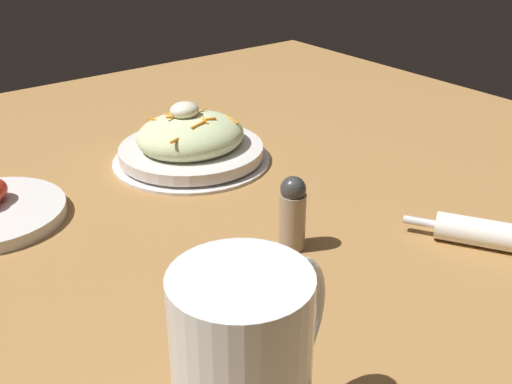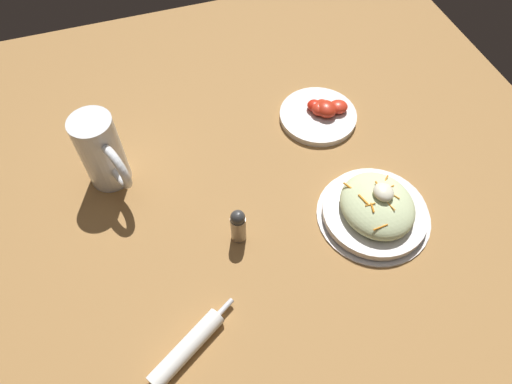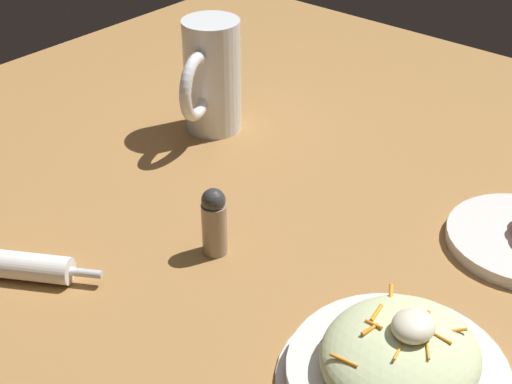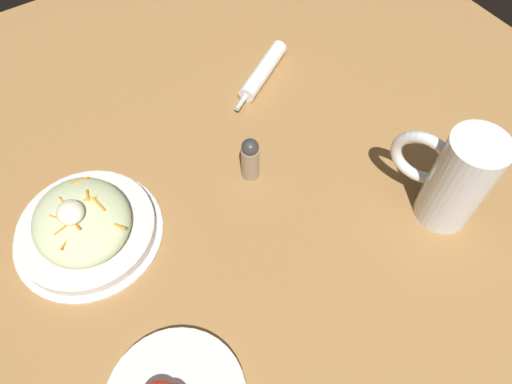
{
  "view_description": "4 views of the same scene",
  "coord_description": "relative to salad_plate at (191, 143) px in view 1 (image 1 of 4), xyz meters",
  "views": [
    {
      "loc": [
        0.33,
        0.49,
        0.36
      ],
      "look_at": [
        -0.02,
        0.03,
        0.07
      ],
      "focal_mm": 43.8,
      "sensor_mm": 36.0,
      "label": 1
    },
    {
      "loc": [
        -0.49,
        0.16,
        0.78
      ],
      "look_at": [
        -0.03,
        0.0,
        0.09
      ],
      "focal_mm": 32.48,
      "sensor_mm": 36.0,
      "label": 2
    },
    {
      "loc": [
        -0.54,
        -0.43,
        0.52
      ],
      "look_at": [
        -0.02,
        0.02,
        0.08
      ],
      "focal_mm": 51.28,
      "sensor_mm": 36.0,
      "label": 3
    },
    {
      "loc": [
        0.33,
        -0.19,
        0.64
      ],
      "look_at": [
        0.02,
        0.01,
        0.07
      ],
      "focal_mm": 33.08,
      "sensor_mm": 36.0,
      "label": 4
    }
  ],
  "objects": [
    {
      "name": "salad_plate",
      "position": [
        0.0,
        0.0,
        0.0
      ],
      "size": [
        0.23,
        0.23,
        0.09
      ],
      "color": "silver",
      "rests_on": "ground_plane"
    },
    {
      "name": "salt_shaker",
      "position": [
        0.04,
        0.27,
        0.02
      ],
      "size": [
        0.03,
        0.03,
        0.09
      ],
      "color": "gray",
      "rests_on": "ground_plane"
    },
    {
      "name": "napkin_roll",
      "position": [
        -0.14,
        0.41,
        -0.01
      ],
      "size": [
        0.11,
        0.17,
        0.03
      ],
      "color": "white",
      "rests_on": "ground_plane"
    },
    {
      "name": "ground_plane",
      "position": [
        0.1,
        0.22,
        -0.03
      ],
      "size": [
        1.43,
        1.43,
        0.0
      ],
      "primitive_type": "plane",
      "color": "#9E703D"
    }
  ]
}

